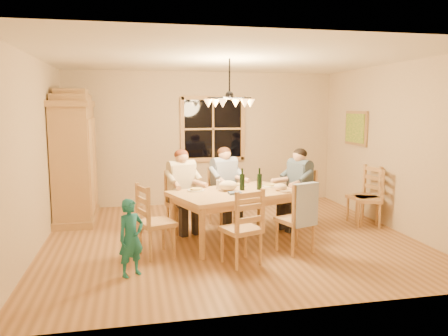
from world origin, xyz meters
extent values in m
plane|color=brown|center=(0.00, 0.00, 0.00)|extent=(5.50, 5.50, 0.00)
cube|color=white|center=(0.00, 0.00, 2.70)|extent=(5.50, 5.00, 0.02)
cube|color=tan|center=(0.00, 2.50, 1.35)|extent=(5.50, 0.02, 2.70)
cube|color=tan|center=(-2.75, 0.00, 1.35)|extent=(0.02, 5.00, 2.70)
cube|color=tan|center=(2.75, 0.00, 1.35)|extent=(0.02, 5.00, 2.70)
cube|color=black|center=(0.20, 2.48, 1.55)|extent=(1.20, 0.03, 1.20)
cube|color=#A8854A|center=(0.20, 2.46, 1.55)|extent=(1.30, 0.06, 1.30)
cube|color=olive|center=(2.72, 1.20, 1.60)|extent=(0.04, 0.78, 0.64)
cube|color=#1E6B2D|center=(2.69, 1.20, 1.60)|extent=(0.02, 0.68, 0.54)
cylinder|color=black|center=(0.00, 0.00, 2.44)|extent=(0.02, 0.02, 0.53)
sphere|color=black|center=(0.00, 0.00, 2.17)|extent=(0.12, 0.12, 0.12)
cylinder|color=black|center=(0.16, 0.00, 2.13)|extent=(0.34, 0.02, 0.02)
cone|color=#FFB259|center=(0.32, 0.00, 2.05)|extent=(0.13, 0.13, 0.12)
cylinder|color=black|center=(0.08, 0.14, 2.13)|extent=(0.19, 0.31, 0.02)
cone|color=#FFB259|center=(0.16, 0.28, 2.05)|extent=(0.13, 0.13, 0.12)
cylinder|color=black|center=(-0.08, 0.14, 2.13)|extent=(0.19, 0.31, 0.02)
cone|color=#FFB259|center=(-0.16, 0.28, 2.05)|extent=(0.13, 0.13, 0.12)
cylinder|color=black|center=(-0.16, 0.00, 2.13)|extent=(0.34, 0.02, 0.02)
cone|color=#FFB259|center=(-0.32, 0.00, 2.05)|extent=(0.13, 0.13, 0.12)
cylinder|color=black|center=(-0.08, -0.14, 2.13)|extent=(0.19, 0.31, 0.02)
cone|color=#FFB259|center=(-0.16, -0.28, 2.05)|extent=(0.13, 0.13, 0.12)
cylinder|color=black|center=(0.08, -0.14, 2.13)|extent=(0.19, 0.31, 0.02)
cone|color=#FFB259|center=(0.16, -0.28, 2.05)|extent=(0.13, 0.13, 0.12)
cube|color=olive|center=(-2.43, 1.57, 1.00)|extent=(0.60, 1.30, 2.00)
cube|color=olive|center=(-2.43, 1.57, 2.05)|extent=(0.66, 1.40, 0.10)
cube|color=olive|center=(-2.43, 1.57, 2.15)|extent=(0.58, 1.00, 0.12)
cube|color=olive|center=(-2.43, 1.57, 2.25)|extent=(0.52, 0.55, 0.10)
cube|color=#A8854A|center=(-2.12, 1.24, 1.00)|extent=(0.03, 0.55, 1.60)
cube|color=#A8854A|center=(-2.12, 1.90, 1.00)|extent=(0.03, 0.55, 1.60)
cube|color=olive|center=(-2.43, 1.57, 0.06)|extent=(0.66, 1.40, 0.12)
cube|color=#AE864D|center=(0.04, -0.19, 0.73)|extent=(2.06, 1.64, 0.06)
cube|color=#A8854A|center=(0.04, -0.19, 0.65)|extent=(1.87, 1.45, 0.10)
cylinder|color=#A8854A|center=(-0.56, -0.88, 0.35)|extent=(0.09, 0.09, 0.70)
cylinder|color=#A8854A|center=(0.94, -0.34, 0.35)|extent=(0.09, 0.09, 0.70)
cylinder|color=#A8854A|center=(-0.86, -0.04, 0.35)|extent=(0.09, 0.09, 0.70)
cylinder|color=#A8854A|center=(0.64, 0.50, 0.35)|extent=(0.09, 0.09, 0.70)
cube|color=#A8854A|center=(-0.67, 0.45, 0.45)|extent=(0.56, 0.54, 0.06)
cube|color=#A8854A|center=(-0.67, 0.45, 0.72)|extent=(0.37, 0.18, 0.54)
cube|color=#A8854A|center=(0.08, 0.73, 0.45)|extent=(0.56, 0.54, 0.06)
cube|color=#A8854A|center=(0.08, 0.73, 0.72)|extent=(0.37, 0.18, 0.54)
cube|color=#A8854A|center=(-0.10, -1.14, 0.45)|extent=(0.56, 0.54, 0.06)
cube|color=#A8854A|center=(-0.10, -1.14, 0.72)|extent=(0.37, 0.18, 0.54)
cube|color=#A8854A|center=(0.75, -0.83, 0.45)|extent=(0.56, 0.54, 0.06)
cube|color=#A8854A|center=(0.75, -0.83, 0.72)|extent=(0.37, 0.18, 0.54)
cube|color=#A8854A|center=(-1.13, -0.61, 0.45)|extent=(0.54, 0.56, 0.06)
cube|color=#A8854A|center=(-1.13, -0.61, 0.72)|extent=(0.18, 0.37, 0.54)
cube|color=#A8854A|center=(1.21, 0.23, 0.45)|extent=(0.54, 0.56, 0.06)
cube|color=#A8854A|center=(1.21, 0.23, 0.72)|extent=(0.18, 0.37, 0.54)
cube|color=beige|center=(-0.67, 0.45, 0.84)|extent=(0.45, 0.34, 0.52)
cube|color=#262328|center=(-0.67, 0.45, 0.53)|extent=(0.50, 0.52, 0.14)
sphere|color=tan|center=(-0.67, 0.45, 1.22)|extent=(0.21, 0.21, 0.21)
ellipsoid|color=#592614|center=(-0.67, 0.45, 1.25)|extent=(0.22, 0.22, 0.17)
cube|color=#304A86|center=(0.08, 0.73, 0.84)|extent=(0.45, 0.34, 0.52)
cube|color=#262328|center=(0.08, 0.73, 0.53)|extent=(0.50, 0.52, 0.14)
sphere|color=tan|center=(0.08, 0.73, 1.22)|extent=(0.21, 0.21, 0.21)
ellipsoid|color=#381E11|center=(0.08, 0.73, 1.25)|extent=(0.22, 0.22, 0.17)
cube|color=#3D4D62|center=(1.21, 0.23, 0.84)|extent=(0.34, 0.45, 0.52)
cube|color=#262328|center=(1.21, 0.23, 0.53)|extent=(0.52, 0.50, 0.14)
sphere|color=tan|center=(1.21, 0.23, 1.22)|extent=(0.21, 0.21, 0.21)
ellipsoid|color=black|center=(1.21, 0.23, 1.25)|extent=(0.22, 0.22, 0.17)
cube|color=#9DB0D5|center=(0.81, -1.01, 0.70)|extent=(0.39, 0.22, 0.58)
cylinder|color=black|center=(0.17, -0.12, 0.93)|extent=(0.08, 0.08, 0.33)
cylinder|color=black|center=(0.43, -0.14, 0.93)|extent=(0.08, 0.08, 0.33)
cylinder|color=white|center=(-0.52, -0.04, 0.77)|extent=(0.26, 0.26, 0.02)
cylinder|color=white|center=(0.19, 0.21, 0.77)|extent=(0.26, 0.26, 0.02)
cylinder|color=white|center=(0.67, 0.07, 0.77)|extent=(0.26, 0.26, 0.02)
cylinder|color=silver|center=(-0.17, 0.03, 0.83)|extent=(0.06, 0.06, 0.14)
cylinder|color=silver|center=(0.52, 0.12, 0.83)|extent=(0.06, 0.06, 0.14)
ellipsoid|color=#D2B28C|center=(0.72, -0.29, 0.82)|extent=(0.20, 0.20, 0.11)
cube|color=#43557C|center=(0.00, -0.39, 0.78)|extent=(0.22, 0.19, 0.03)
ellipsoid|color=beige|center=(-0.05, -0.12, 0.84)|extent=(0.28, 0.22, 0.15)
imported|color=#1A6C77|center=(-1.47, -1.26, 0.47)|extent=(0.41, 0.37, 0.93)
cube|color=#A8854A|center=(2.45, 0.19, 0.45)|extent=(0.57, 0.58, 0.06)
cube|color=#A8854A|center=(2.45, 0.19, 0.72)|extent=(0.20, 0.37, 0.54)
cube|color=#A8854A|center=(2.45, 0.37, 0.45)|extent=(0.50, 0.52, 0.06)
cube|color=#A8854A|center=(2.45, 0.37, 0.72)|extent=(0.13, 0.38, 0.54)
camera|label=1|loc=(-1.41, -6.37, 2.00)|focal=35.00mm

